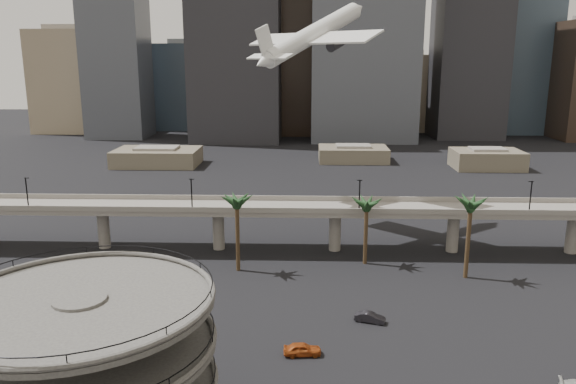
{
  "coord_description": "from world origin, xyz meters",
  "views": [
    {
      "loc": [
        5.48,
        -46.02,
        35.36
      ],
      "look_at": [
        3.05,
        28.0,
        17.68
      ],
      "focal_mm": 35.0,
      "sensor_mm": 36.0,
      "label": 1
    }
  ],
  "objects_px": {
    "airborne_jet": "(314,35)",
    "car_b": "(370,317)",
    "car_a": "(302,349)",
    "parking_ramp": "(86,369)",
    "overpass": "(276,212)"
  },
  "relations": [
    {
      "from": "parking_ramp",
      "to": "car_a",
      "type": "height_order",
      "value": "parking_ramp"
    },
    {
      "from": "parking_ramp",
      "to": "car_a",
      "type": "bearing_deg",
      "value": 47.86
    },
    {
      "from": "airborne_jet",
      "to": "car_b",
      "type": "height_order",
      "value": "airborne_jet"
    },
    {
      "from": "overpass",
      "to": "car_b",
      "type": "bearing_deg",
      "value": -64.15
    },
    {
      "from": "parking_ramp",
      "to": "overpass",
      "type": "relative_size",
      "value": 0.17
    },
    {
      "from": "parking_ramp",
      "to": "car_a",
      "type": "xyz_separation_m",
      "value": [
        18.2,
        20.11,
        -9.05
      ]
    },
    {
      "from": "airborne_jet",
      "to": "car_b",
      "type": "relative_size",
      "value": 6.52
    },
    {
      "from": "overpass",
      "to": "airborne_jet",
      "type": "relative_size",
      "value": 4.73
    },
    {
      "from": "parking_ramp",
      "to": "car_b",
      "type": "height_order",
      "value": "parking_ramp"
    },
    {
      "from": "parking_ramp",
      "to": "airborne_jet",
      "type": "bearing_deg",
      "value": 74.97
    },
    {
      "from": "airborne_jet",
      "to": "car_a",
      "type": "xyz_separation_m",
      "value": [
        -1.59,
        -53.6,
        -39.16
      ]
    },
    {
      "from": "parking_ramp",
      "to": "car_b",
      "type": "xyz_separation_m",
      "value": [
        27.41,
        29.25,
        -9.14
      ]
    },
    {
      "from": "car_a",
      "to": "parking_ramp",
      "type": "bearing_deg",
      "value": 133.19
    },
    {
      "from": "airborne_jet",
      "to": "car_a",
      "type": "distance_m",
      "value": 66.4
    },
    {
      "from": "overpass",
      "to": "airborne_jet",
      "type": "distance_m",
      "value": 36.41
    }
  ]
}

